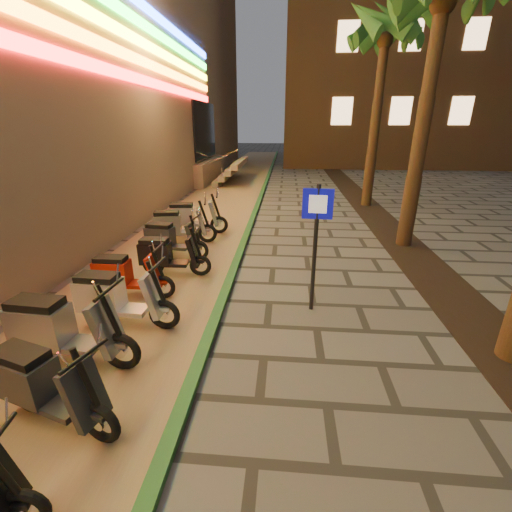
# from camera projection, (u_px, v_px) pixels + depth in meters

# --- Properties ---
(ground) EXTENTS (120.00, 120.00, 0.00)m
(ground) POSITION_uv_depth(u_px,v_px,m) (253.00, 463.00, 3.45)
(ground) COLOR #474442
(ground) RESTS_ON ground
(parking_strip) EXTENTS (3.40, 60.00, 0.01)m
(parking_strip) POSITION_uv_depth(u_px,v_px,m) (210.00, 214.00, 12.94)
(parking_strip) COLOR #8C7251
(parking_strip) RESTS_ON ground
(green_curb) EXTENTS (0.18, 60.00, 0.10)m
(green_curb) POSITION_uv_depth(u_px,v_px,m) (254.00, 214.00, 12.79)
(green_curb) COLOR #215925
(green_curb) RESTS_ON ground
(planting_strip) EXTENTS (1.20, 40.00, 0.02)m
(planting_strip) POSITION_uv_depth(u_px,v_px,m) (431.00, 273.00, 7.80)
(planting_strip) COLOR black
(planting_strip) RESTS_ON ground
(apartment_block) EXTENTS (18.00, 16.06, 25.00)m
(apartment_block) POSITION_uv_depth(u_px,v_px,m) (399.00, 1.00, 27.91)
(apartment_block) COLOR brown
(apartment_block) RESTS_ON ground
(palm_c) EXTENTS (2.97, 3.02, 6.91)m
(palm_c) POSITION_uv_depth(u_px,v_px,m) (443.00, 1.00, 7.58)
(palm_c) COLOR #472D19
(palm_c) RESTS_ON ground
(palm_d) EXTENTS (2.97, 3.02, 7.16)m
(palm_d) POSITION_uv_depth(u_px,v_px,m) (385.00, 41.00, 12.15)
(palm_d) COLOR #472D19
(palm_d) RESTS_ON ground
(pedestrian_sign) EXTENTS (0.50, 0.10, 2.29)m
(pedestrian_sign) POSITION_uv_depth(u_px,v_px,m) (316.00, 232.00, 5.78)
(pedestrian_sign) COLOR black
(pedestrian_sign) RESTS_ON ground
(scooter_4) EXTENTS (1.63, 0.84, 1.15)m
(scooter_4) POSITION_uv_depth(u_px,v_px,m) (43.00, 385.00, 3.78)
(scooter_4) COLOR black
(scooter_4) RESTS_ON ground
(scooter_5) EXTENTS (1.84, 0.64, 1.29)m
(scooter_5) POSITION_uv_depth(u_px,v_px,m) (60.00, 329.00, 4.70)
(scooter_5) COLOR black
(scooter_5) RESTS_ON ground
(scooter_6) EXTENTS (1.71, 0.60, 1.21)m
(scooter_6) POSITION_uv_depth(u_px,v_px,m) (115.00, 298.00, 5.62)
(scooter_6) COLOR black
(scooter_6) RESTS_ON ground
(scooter_7) EXTENTS (1.54, 0.54, 1.09)m
(scooter_7) POSITION_uv_depth(u_px,v_px,m) (125.00, 275.00, 6.60)
(scooter_7) COLOR black
(scooter_7) RESTS_ON ground
(scooter_8) EXTENTS (1.58, 0.55, 1.12)m
(scooter_8) POSITION_uv_depth(u_px,v_px,m) (166.00, 255.00, 7.57)
(scooter_8) COLOR black
(scooter_8) RESTS_ON ground
(scooter_9) EXTENTS (1.63, 0.63, 1.14)m
(scooter_9) POSITION_uv_depth(u_px,v_px,m) (169.00, 239.00, 8.58)
(scooter_9) COLOR black
(scooter_9) RESTS_ON ground
(scooter_10) EXTENTS (1.75, 0.78, 1.23)m
(scooter_10) POSITION_uv_depth(u_px,v_px,m) (177.00, 225.00, 9.57)
(scooter_10) COLOR black
(scooter_10) RESTS_ON ground
(scooter_11) EXTENTS (1.78, 0.72, 1.25)m
(scooter_11) POSITION_uv_depth(u_px,v_px,m) (191.00, 217.00, 10.42)
(scooter_11) COLOR black
(scooter_11) RESTS_ON ground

